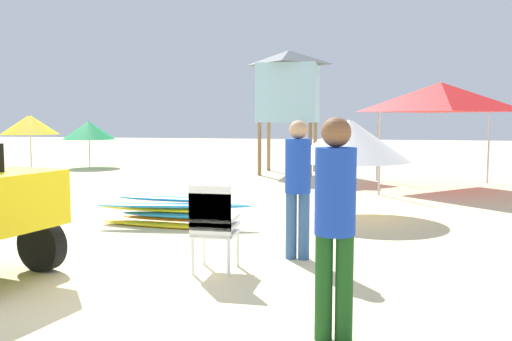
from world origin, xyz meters
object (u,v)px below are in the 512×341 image
at_px(beach_umbrella_left, 30,125).
at_px(beach_umbrella_far, 89,130).
at_px(lifeguard_near_left, 298,180).
at_px(surfboard_pile, 171,212).
at_px(stacked_plastic_chairs, 213,220).
at_px(lifeguard_tower, 289,86).
at_px(popup_canopy, 440,97).
at_px(beach_umbrella_mid, 350,140).
at_px(lifeguard_near_center, 335,213).

xyz_separation_m(beach_umbrella_left, beach_umbrella_far, (-0.30, 3.88, -0.25)).
distance_m(beach_umbrella_left, beach_umbrella_far, 3.90).
xyz_separation_m(lifeguard_near_left, beach_umbrella_left, (-8.73, 7.31, 0.58)).
relative_size(surfboard_pile, lifeguard_near_left, 1.53).
height_order(stacked_plastic_chairs, lifeguard_tower, lifeguard_tower).
relative_size(popup_canopy, beach_umbrella_mid, 1.39).
bearing_deg(popup_canopy, beach_umbrella_far, 162.37).
xyz_separation_m(lifeguard_near_left, beach_umbrella_far, (-9.03, 11.18, 0.33)).
bearing_deg(beach_umbrella_mid, lifeguard_near_left, -99.29).
bearing_deg(beach_umbrella_far, beach_umbrella_left, -85.61).
xyz_separation_m(stacked_plastic_chairs, beach_umbrella_far, (-8.16, 11.97, 0.73)).
height_order(lifeguard_near_left, beach_umbrella_far, lifeguard_near_left).
bearing_deg(popup_canopy, beach_umbrella_mid, -115.32).
xyz_separation_m(surfboard_pile, beach_umbrella_mid, (2.80, 1.58, 1.13)).
distance_m(surfboard_pile, beach_umbrella_left, 8.72).
distance_m(surfboard_pile, beach_umbrella_far, 11.78).
relative_size(stacked_plastic_chairs, popup_canopy, 0.34).
xyz_separation_m(lifeguard_near_center, beach_umbrella_far, (-9.63, 13.60, 0.31)).
distance_m(lifeguard_near_center, beach_umbrella_left, 13.49).
xyz_separation_m(lifeguard_tower, beach_umbrella_left, (-7.07, -3.11, -1.20)).
height_order(stacked_plastic_chairs, surfboard_pile, stacked_plastic_chairs).
bearing_deg(lifeguard_tower, surfboard_pile, -94.02).
bearing_deg(popup_canopy, beach_umbrella_left, -179.03).
distance_m(lifeguard_tower, beach_umbrella_far, 7.55).
distance_m(lifeguard_near_left, beach_umbrella_mid, 3.23).
bearing_deg(lifeguard_tower, popup_canopy, -34.65).
xyz_separation_m(beach_umbrella_mid, beach_umbrella_far, (-9.54, 8.02, -0.04)).
distance_m(stacked_plastic_chairs, lifeguard_near_center, 2.23).
relative_size(lifeguard_near_left, beach_umbrella_far, 0.93).
bearing_deg(beach_umbrella_left, popup_canopy, 0.97).
height_order(beach_umbrella_left, beach_umbrella_mid, beach_umbrella_left).
xyz_separation_m(popup_canopy, beach_umbrella_far, (-11.59, 3.68, -0.95)).
bearing_deg(beach_umbrella_left, lifeguard_near_center, -46.17).
height_order(popup_canopy, beach_umbrella_left, popup_canopy).
relative_size(lifeguard_near_left, beach_umbrella_mid, 0.81).
height_order(lifeguard_tower, beach_umbrella_mid, lifeguard_tower).
distance_m(popup_canopy, lifeguard_tower, 5.16).
xyz_separation_m(stacked_plastic_chairs, beach_umbrella_left, (-7.86, 8.09, 0.97)).
relative_size(beach_umbrella_left, beach_umbrella_far, 0.99).
bearing_deg(beach_umbrella_mid, beach_umbrella_far, 139.97).
relative_size(lifeguard_near_center, beach_umbrella_mid, 0.82).
relative_size(stacked_plastic_chairs, beach_umbrella_far, 0.54).
bearing_deg(beach_umbrella_far, surfboard_pile, -54.88).
relative_size(lifeguard_tower, beach_umbrella_far, 2.07).
bearing_deg(surfboard_pile, popup_canopy, 50.64).
bearing_deg(beach_umbrella_left, lifeguard_tower, 23.76).
bearing_deg(beach_umbrella_far, beach_umbrella_mid, -40.03).
bearing_deg(lifeguard_near_left, popup_canopy, 71.10).
height_order(lifeguard_tower, beach_umbrella_left, lifeguard_tower).
bearing_deg(lifeguard_near_left, stacked_plastic_chairs, -137.66).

